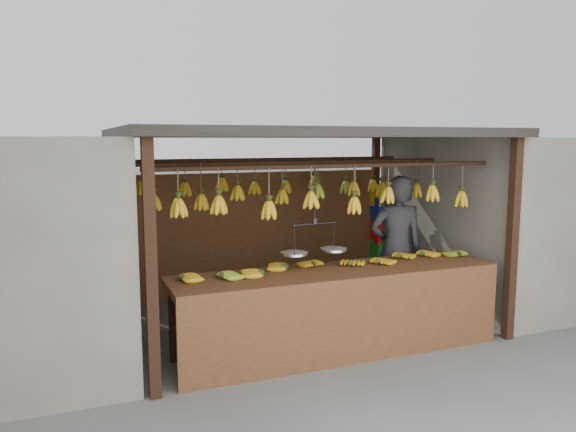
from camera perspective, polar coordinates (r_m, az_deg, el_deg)
name	(u,v)px	position (r m, az deg, el deg)	size (l,w,h in m)	color
ground	(297,320)	(7.23, 0.90, -10.56)	(80.00, 80.00, 0.00)	#5B5B57
stall	(287,164)	(7.17, -0.09, 5.35)	(4.30, 3.30, 2.40)	black
neighbor_right	(521,216)	(8.98, 22.61, -0.02)	(3.00, 3.00, 2.30)	slate
counter	(342,289)	(5.96, 5.48, -7.44)	(3.58, 0.82, 0.96)	#58331A
hanging_bananas	(297,193)	(6.88, 0.97, 2.32)	(3.61, 2.23, 0.39)	gold
balance_scale	(314,247)	(5.97, 2.70, -3.18)	(0.76, 0.32, 0.92)	black
vendor	(396,250)	(7.10, 10.94, -3.36)	(0.67, 0.44, 1.84)	#262628
bag_bundles	(376,222)	(9.05, 8.94, -0.60)	(0.08, 0.26, 1.24)	yellow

